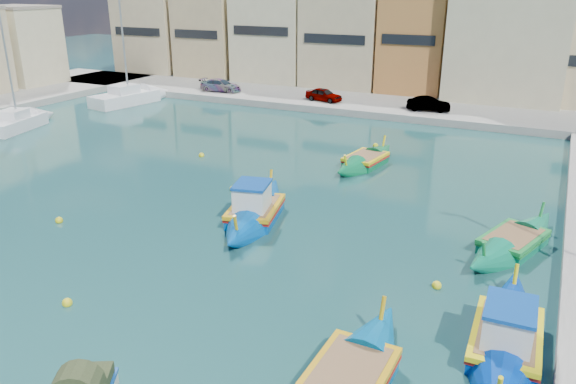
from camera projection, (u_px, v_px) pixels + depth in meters
The scene contains 13 objects.
ground at pixel (140, 253), 23.66m from camera, with size 160.00×160.00×0.00m, color #123838.
north_quay at pixel (375, 106), 50.45m from camera, with size 80.00×8.00×0.60m, color gray.
north_townhouses at pixel (471, 48), 52.24m from camera, with size 83.20×7.87×10.19m.
church_block at pixel (515, 10), 50.21m from camera, with size 10.00×10.00×19.10m.
parked_cars at pixel (302, 93), 51.58m from camera, with size 24.48×2.12×1.19m.
luzzu_turquoise_cabin at pixel (506, 341), 17.29m from camera, with size 2.24×9.02×2.88m.
luzzu_blue_cabin at pixel (255, 212), 26.92m from camera, with size 4.04×8.84×3.04m.
luzzu_cyan_mid at pixel (513, 243), 23.98m from camera, with size 4.27×8.09×2.34m.
luzzu_green at pixel (365, 161), 34.96m from camera, with size 2.88×7.46×2.29m.
luzzu_cyan_south at pixel (348, 382), 15.62m from camera, with size 2.18×8.06×2.49m.
yacht_north at pixel (142, 96), 53.72m from camera, with size 4.20×9.42×12.16m.
yacht_midnorth at pixel (28, 120), 44.67m from camera, with size 3.85×7.74×10.54m.
mooring_buoys at pixel (237, 202), 28.98m from camera, with size 17.87×24.78×0.36m.
Camera 1 is at (14.96, -16.33, 10.72)m, focal length 35.00 mm.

